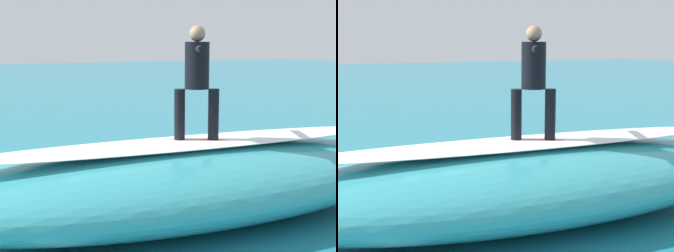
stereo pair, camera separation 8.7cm
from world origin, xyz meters
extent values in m
plane|color=teal|center=(0.00, 0.00, 0.00)|extent=(120.00, 120.00, 0.00)
ellipsoid|color=teal|center=(-0.38, 2.44, 0.57)|extent=(8.63, 3.96, 1.14)
ellipsoid|color=white|center=(-0.38, 2.44, 1.18)|extent=(7.16, 1.88, 0.08)
ellipsoid|color=#E0563D|center=(-0.47, 2.45, 1.18)|extent=(2.08, 1.46, 0.08)
cylinder|color=black|center=(-0.25, 2.33, 1.60)|extent=(0.16, 0.16, 0.77)
cylinder|color=black|center=(-0.70, 2.57, 1.60)|extent=(0.16, 0.16, 0.77)
cylinder|color=black|center=(-0.47, 2.45, 2.33)|extent=(0.49, 0.49, 0.69)
sphere|color=tan|center=(-0.47, 2.45, 2.80)|extent=(0.24, 0.24, 0.24)
cylinder|color=black|center=(-0.24, 2.88, 2.57)|extent=(0.39, 0.60, 0.11)
cylinder|color=black|center=(-0.70, 2.01, 2.57)|extent=(0.39, 0.60, 0.11)
ellipsoid|color=#EAE5C6|center=(-1.91, -1.79, 0.03)|extent=(2.50, 0.90, 0.06)
cylinder|color=black|center=(-1.91, -1.79, 0.20)|extent=(0.81, 0.38, 0.27)
sphere|color=#936B4C|center=(-1.44, -1.86, 0.25)|extent=(0.19, 0.19, 0.19)
cylinder|color=black|center=(-2.63, -1.77, 0.12)|extent=(0.66, 0.21, 0.12)
cylinder|color=black|center=(-2.61, -1.61, 0.12)|extent=(0.66, 0.21, 0.12)
ellipsoid|color=white|center=(0.59, 0.85, 0.06)|extent=(0.92, 0.93, 0.12)
camera|label=1|loc=(3.50, 8.50, 2.64)|focal=52.02mm
camera|label=2|loc=(3.42, 8.55, 2.64)|focal=52.02mm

